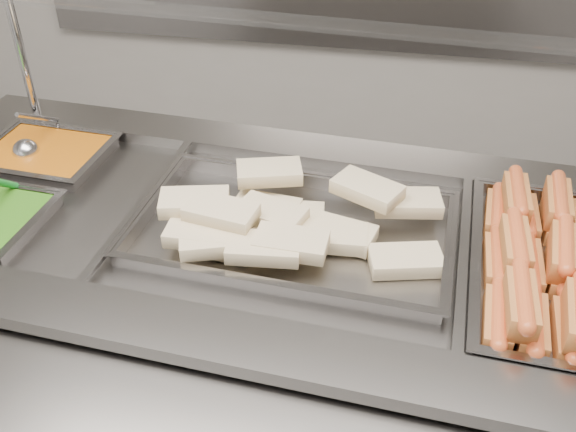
% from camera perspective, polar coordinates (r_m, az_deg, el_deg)
% --- Properties ---
extents(steam_counter, '(2.00, 0.99, 0.93)m').
position_cam_1_polar(steam_counter, '(1.80, -1.64, -12.45)').
color(steam_counter, slate).
rests_on(steam_counter, ground).
extents(tray_rail, '(1.88, 0.51, 0.05)m').
position_cam_1_polar(tray_rail, '(1.17, -9.53, -17.71)').
color(tray_rail, gray).
rests_on(tray_rail, steam_counter).
extents(sneeze_guard, '(1.73, 0.42, 0.46)m').
position_cam_1_polar(sneeze_guard, '(1.49, 0.28, 16.46)').
color(sneeze_guard, silver).
rests_on(sneeze_guard, steam_counter).
extents(pan_hotdogs, '(0.39, 0.59, 0.10)m').
position_cam_1_polar(pan_hotdogs, '(1.50, 22.79, -5.46)').
color(pan_hotdogs, gray).
rests_on(pan_hotdogs, steam_counter).
extents(pan_wraps, '(0.73, 0.46, 0.07)m').
position_cam_1_polar(pan_wraps, '(1.48, 0.39, -1.64)').
color(pan_wraps, gray).
rests_on(pan_wraps, steam_counter).
extents(pan_beans, '(0.33, 0.27, 0.10)m').
position_cam_1_polar(pan_beans, '(1.88, -20.57, 4.31)').
color(pan_beans, gray).
rests_on(pan_beans, steam_counter).
extents(hotdogs_in_buns, '(0.33, 0.55, 0.12)m').
position_cam_1_polar(hotdogs_in_buns, '(1.46, 22.43, -4.17)').
color(hotdogs_in_buns, '#96521F').
rests_on(hotdogs_in_buns, pan_hotdogs).
extents(tortilla_wraps, '(0.65, 0.38, 0.10)m').
position_cam_1_polar(tortilla_wraps, '(1.45, -0.53, -0.53)').
color(tortilla_wraps, beige).
rests_on(tortilla_wraps, pan_wraps).
extents(ladle, '(0.07, 0.20, 0.15)m').
position_cam_1_polar(ladle, '(1.87, -22.18, 5.48)').
color(ladle, silver).
rests_on(ladle, pan_beans).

